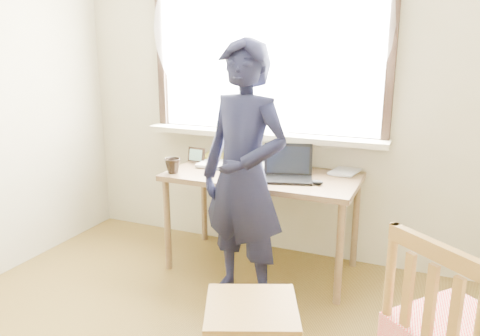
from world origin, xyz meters
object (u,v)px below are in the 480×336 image
at_px(desk, 262,184).
at_px(laptop, 288,171).
at_px(mug_dark, 173,166).
at_px(work_chair, 251,318).
at_px(mug_white, 266,161).
at_px(person, 244,177).

distance_m(desk, laptop, 0.23).
bearing_deg(mug_dark, work_chair, -44.26).
distance_m(laptop, mug_dark, 0.80).
relative_size(mug_white, person, 0.07).
xyz_separation_m(desk, person, (0.05, -0.45, 0.18)).
relative_size(mug_white, mug_dark, 0.96).
distance_m(mug_dark, work_chair, 1.42).
bearing_deg(laptop, work_chair, -80.16).
relative_size(mug_dark, work_chair, 0.21).
relative_size(desk, mug_dark, 11.63).
distance_m(mug_white, person, 0.66).
bearing_deg(person, mug_dark, 174.46).
xyz_separation_m(mug_dark, work_chair, (0.98, -0.95, -0.40)).
xyz_separation_m(work_chair, person, (-0.34, 0.72, 0.45)).
bearing_deg(laptop, desk, 169.87).
height_order(laptop, work_chair, laptop).
relative_size(mug_dark, person, 0.07).
height_order(laptop, person, person).
xyz_separation_m(mug_white, work_chair, (0.44, -1.37, -0.39)).
height_order(mug_dark, work_chair, mug_dark).
relative_size(laptop, mug_white, 3.54).
xyz_separation_m(mug_white, mug_dark, (-0.54, -0.42, 0.01)).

